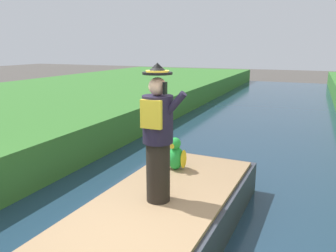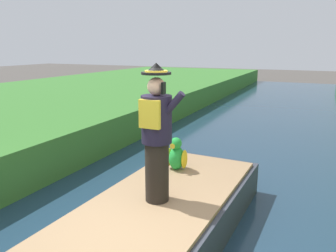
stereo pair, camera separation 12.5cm
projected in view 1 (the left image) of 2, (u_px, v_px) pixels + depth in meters
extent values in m
cube|color=#333842|center=(163.00, 217.00, 4.76)|extent=(1.94, 4.26, 0.56)
cube|color=#997A56|center=(163.00, 198.00, 4.68)|extent=(1.78, 3.92, 0.05)
cylinder|color=black|center=(158.00, 172.00, 4.47)|extent=(0.32, 0.32, 0.82)
cylinder|color=black|center=(158.00, 119.00, 4.30)|extent=(0.40, 0.40, 0.62)
cube|color=gold|center=(151.00, 114.00, 4.11)|extent=(0.28, 0.06, 0.36)
sphere|color=#DBA884|center=(157.00, 86.00, 4.20)|extent=(0.23, 0.23, 0.23)
cylinder|color=black|center=(157.00, 73.00, 4.16)|extent=(0.38, 0.38, 0.03)
cone|color=black|center=(157.00, 68.00, 4.15)|extent=(0.26, 0.26, 0.12)
cylinder|color=gold|center=(157.00, 71.00, 4.16)|extent=(0.29, 0.29, 0.02)
cylinder|color=black|center=(172.00, 107.00, 4.14)|extent=(0.38, 0.09, 0.43)
cube|color=black|center=(165.00, 88.00, 4.10)|extent=(0.03, 0.08, 0.15)
ellipsoid|color=green|center=(176.00, 158.00, 5.66)|extent=(0.26, 0.32, 0.40)
sphere|color=green|center=(175.00, 143.00, 5.57)|extent=(0.20, 0.20, 0.20)
cone|color=yellow|center=(173.00, 145.00, 5.48)|extent=(0.09, 0.09, 0.09)
ellipsoid|color=yellow|center=(168.00, 157.00, 5.72)|extent=(0.08, 0.20, 0.32)
ellipsoid|color=yellow|center=(184.00, 159.00, 5.61)|extent=(0.08, 0.20, 0.32)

